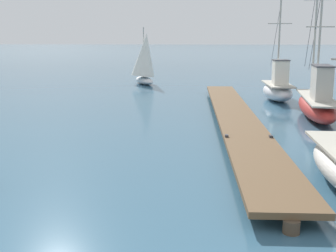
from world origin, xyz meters
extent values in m
cube|color=brown|center=(4.51, 16.69, 0.37)|extent=(2.10, 23.55, 0.16)
cylinder|color=#4C3D2D|center=(4.66, 4.92, 0.15)|extent=(0.36, 0.36, 0.29)
cylinder|color=#4C3D2D|center=(4.60, 9.63, 0.15)|extent=(0.36, 0.36, 0.29)
cylinder|color=#4C3D2D|center=(4.54, 14.33, 0.15)|extent=(0.36, 0.36, 0.29)
cylinder|color=#4C3D2D|center=(4.48, 19.04, 0.15)|extent=(0.36, 0.36, 0.29)
cylinder|color=#4C3D2D|center=(4.42, 23.74, 0.15)|extent=(0.36, 0.36, 0.29)
cylinder|color=#4C3D2D|center=(4.36, 28.45, 0.15)|extent=(0.36, 0.36, 0.29)
cube|color=#333338|center=(3.77, 11.97, 0.49)|extent=(0.12, 0.20, 0.08)
cube|color=#333338|center=(5.37, 11.99, 0.49)|extent=(0.12, 0.20, 0.08)
ellipsoid|color=silver|center=(7.85, 24.76, 0.54)|extent=(1.68, 4.84, 1.07)
cube|color=#B2AD9E|center=(7.85, 24.76, 1.03)|extent=(1.48, 4.35, 0.08)
cube|color=silver|center=(7.85, 24.03, 1.81)|extent=(0.87, 1.11, 1.49)
cube|color=#3D3D42|center=(7.85, 24.03, 2.59)|extent=(0.94, 1.20, 0.06)
cylinder|color=#B2ADA3|center=(7.85, 25.00, 3.71)|extent=(0.11, 0.11, 5.29)
cylinder|color=#B2ADA3|center=(7.85, 25.00, 4.80)|extent=(1.50, 0.06, 0.06)
cylinder|color=#333338|center=(7.86, 26.43, 3.98)|extent=(0.03, 2.75, 3.91)
ellipsoid|color=#AD2823|center=(8.70, 18.59, 0.54)|extent=(2.30, 7.39, 1.07)
cube|color=#B2AD9E|center=(8.70, 18.59, 1.03)|extent=(2.04, 6.65, 0.08)
cube|color=#B7B2A8|center=(8.58, 17.51, 1.86)|extent=(0.96, 1.89, 1.58)
cube|color=#3D3D42|center=(8.58, 17.51, 2.68)|extent=(1.03, 2.04, 0.06)
cylinder|color=#B2ADA3|center=(8.74, 18.95, 4.07)|extent=(0.11, 0.11, 5.99)
cylinder|color=#B2ADA3|center=(8.74, 18.95, 4.49)|extent=(1.36, 0.21, 0.06)
cylinder|color=#333338|center=(8.91, 20.56, 4.37)|extent=(0.36, 3.09, 4.43)
cylinder|color=#B2ADA3|center=(8.92, 20.58, 4.29)|extent=(0.11, 0.11, 6.43)
cylinder|color=#B2ADA3|center=(8.92, 20.58, 5.91)|extent=(1.36, 0.21, 0.06)
cylinder|color=#333338|center=(9.10, 22.30, 4.61)|extent=(0.39, 3.32, 4.75)
ellipsoid|color=silver|center=(-1.75, 33.82, 0.30)|extent=(2.46, 4.06, 0.60)
cylinder|color=#B2ADA3|center=(-1.79, 33.91, 2.68)|extent=(0.08, 0.08, 4.15)
cone|color=silver|center=(-1.66, 33.58, 2.47)|extent=(2.88, 2.68, 3.71)
camera|label=1|loc=(2.62, -3.94, 4.08)|focal=47.63mm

